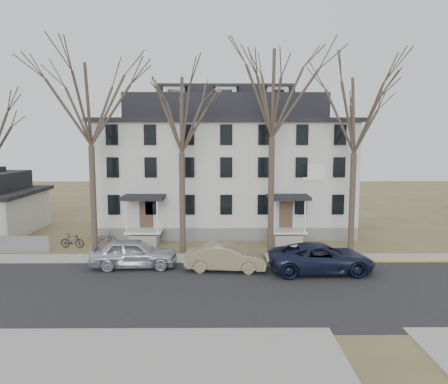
{
  "coord_description": "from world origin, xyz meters",
  "views": [
    {
      "loc": [
        -2.39,
        -19.37,
        7.69
      ],
      "look_at": [
        -2.19,
        9.0,
        4.24
      ],
      "focal_mm": 35.0,
      "sensor_mm": 36.0,
      "label": 1
    }
  ],
  "objects_px": {
    "car_silver": "(134,254)",
    "car_tan": "(226,258)",
    "tree_center": "(273,87)",
    "bicycle_left": "(104,239)",
    "tree_mid_right": "(355,110)",
    "tree_far_left": "(90,98)",
    "tree_mid_left": "(181,110)",
    "bicycle_right": "(72,241)",
    "boarding_house": "(225,166)",
    "car_navy": "(321,259)"
  },
  "relations": [
    {
      "from": "car_silver",
      "to": "car_tan",
      "type": "height_order",
      "value": "car_silver"
    },
    {
      "from": "tree_center",
      "to": "bicycle_left",
      "type": "relative_size",
      "value": 8.92
    },
    {
      "from": "tree_mid_right",
      "to": "tree_far_left",
      "type": "bearing_deg",
      "value": 180.0
    },
    {
      "from": "tree_far_left",
      "to": "tree_mid_left",
      "type": "distance_m",
      "value": 6.05
    },
    {
      "from": "car_tan",
      "to": "bicycle_right",
      "type": "bearing_deg",
      "value": 68.89
    },
    {
      "from": "tree_far_left",
      "to": "car_tan",
      "type": "relative_size",
      "value": 2.9
    },
    {
      "from": "bicycle_left",
      "to": "boarding_house",
      "type": "bearing_deg",
      "value": -62.46
    },
    {
      "from": "car_tan",
      "to": "car_navy",
      "type": "xyz_separation_m",
      "value": [
        5.5,
        -0.43,
        0.05
      ]
    },
    {
      "from": "tree_mid_right",
      "to": "car_tan",
      "type": "xyz_separation_m",
      "value": [
        -8.61,
        -4.31,
        -8.82
      ]
    },
    {
      "from": "car_navy",
      "to": "car_silver",
      "type": "bearing_deg",
      "value": 82.14
    },
    {
      "from": "tree_center",
      "to": "tree_far_left",
      "type": "bearing_deg",
      "value": 180.0
    },
    {
      "from": "bicycle_left",
      "to": "tree_far_left",
      "type": "bearing_deg",
      "value": 173.15
    },
    {
      "from": "tree_mid_left",
      "to": "tree_mid_right",
      "type": "xyz_separation_m",
      "value": [
        11.5,
        0.0,
        0.0
      ]
    },
    {
      "from": "tree_far_left",
      "to": "tree_mid_right",
      "type": "distance_m",
      "value": 17.52
    },
    {
      "from": "tree_mid_right",
      "to": "car_tan",
      "type": "height_order",
      "value": "tree_mid_right"
    },
    {
      "from": "tree_center",
      "to": "car_silver",
      "type": "xyz_separation_m",
      "value": [
        -8.61,
        -3.69,
        -10.21
      ]
    },
    {
      "from": "boarding_house",
      "to": "car_silver",
      "type": "height_order",
      "value": "boarding_house"
    },
    {
      "from": "tree_center",
      "to": "tree_mid_right",
      "type": "distance_m",
      "value": 5.7
    },
    {
      "from": "tree_far_left",
      "to": "tree_mid_right",
      "type": "bearing_deg",
      "value": 0.0
    },
    {
      "from": "boarding_house",
      "to": "car_tan",
      "type": "xyz_separation_m",
      "value": [
        -0.11,
        -12.47,
        -4.6
      ]
    },
    {
      "from": "car_tan",
      "to": "boarding_house",
      "type": "bearing_deg",
      "value": 4.73
    },
    {
      "from": "tree_mid_right",
      "to": "bicycle_right",
      "type": "bearing_deg",
      "value": 176.98
    },
    {
      "from": "tree_mid_left",
      "to": "tree_mid_right",
      "type": "bearing_deg",
      "value": 0.0
    },
    {
      "from": "boarding_house",
      "to": "car_silver",
      "type": "relative_size",
      "value": 4.06
    },
    {
      "from": "boarding_house",
      "to": "car_tan",
      "type": "relative_size",
      "value": 4.39
    },
    {
      "from": "bicycle_left",
      "to": "tree_mid_right",
      "type": "bearing_deg",
      "value": -103.2
    },
    {
      "from": "car_navy",
      "to": "boarding_house",
      "type": "bearing_deg",
      "value": 20.33
    },
    {
      "from": "bicycle_left",
      "to": "car_silver",
      "type": "bearing_deg",
      "value": -156.36
    },
    {
      "from": "tree_far_left",
      "to": "tree_center",
      "type": "height_order",
      "value": "tree_center"
    },
    {
      "from": "car_tan",
      "to": "bicycle_left",
      "type": "height_order",
      "value": "car_tan"
    },
    {
      "from": "car_navy",
      "to": "tree_mid_left",
      "type": "bearing_deg",
      "value": 58.15
    },
    {
      "from": "bicycle_right",
      "to": "bicycle_left",
      "type": "bearing_deg",
      "value": -52.45
    },
    {
      "from": "bicycle_right",
      "to": "tree_far_left",
      "type": "bearing_deg",
      "value": -112.97
    },
    {
      "from": "boarding_house",
      "to": "bicycle_right",
      "type": "relative_size",
      "value": 12.24
    },
    {
      "from": "tree_mid_right",
      "to": "boarding_house",
      "type": "bearing_deg",
      "value": 136.19
    },
    {
      "from": "bicycle_left",
      "to": "tree_center",
      "type": "bearing_deg",
      "value": -106.48
    },
    {
      "from": "boarding_house",
      "to": "car_navy",
      "type": "xyz_separation_m",
      "value": [
        5.39,
        -12.9,
        -4.55
      ]
    },
    {
      "from": "bicycle_left",
      "to": "bicycle_right",
      "type": "distance_m",
      "value": 2.27
    },
    {
      "from": "boarding_house",
      "to": "bicycle_left",
      "type": "height_order",
      "value": "boarding_house"
    },
    {
      "from": "tree_center",
      "to": "tree_mid_right",
      "type": "height_order",
      "value": "tree_center"
    },
    {
      "from": "tree_mid_right",
      "to": "car_tan",
      "type": "bearing_deg",
      "value": -153.38
    },
    {
      "from": "tree_center",
      "to": "tree_mid_right",
      "type": "xyz_separation_m",
      "value": [
        5.5,
        0.0,
        -1.48
      ]
    },
    {
      "from": "boarding_house",
      "to": "tree_mid_left",
      "type": "bearing_deg",
      "value": -110.2
    },
    {
      "from": "boarding_house",
      "to": "tree_mid_left",
      "type": "distance_m",
      "value": 9.66
    },
    {
      "from": "tree_mid_right",
      "to": "bicycle_right",
      "type": "xyz_separation_m",
      "value": [
        -19.39,
        1.02,
        -9.09
      ]
    },
    {
      "from": "tree_far_left",
      "to": "bicycle_right",
      "type": "distance_m",
      "value": 10.06
    },
    {
      "from": "car_tan",
      "to": "tree_far_left",
      "type": "bearing_deg",
      "value": 69.35
    },
    {
      "from": "tree_mid_right",
      "to": "car_navy",
      "type": "relative_size",
      "value": 2.12
    },
    {
      "from": "car_silver",
      "to": "boarding_house",
      "type": "bearing_deg",
      "value": -28.48
    },
    {
      "from": "tree_far_left",
      "to": "tree_center",
      "type": "relative_size",
      "value": 0.93
    }
  ]
}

